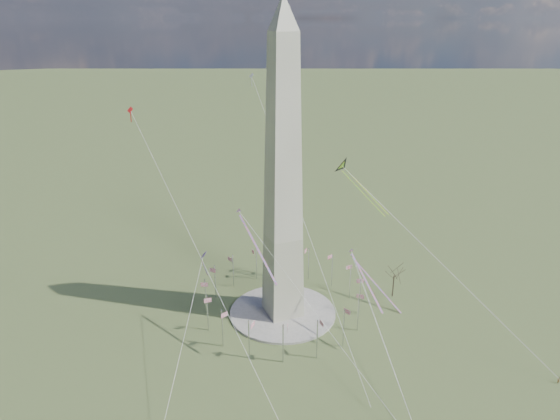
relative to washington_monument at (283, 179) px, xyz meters
name	(u,v)px	position (x,y,z in m)	size (l,w,h in m)	color
ground	(283,313)	(0.00, 0.00, -47.95)	(2000.00, 2000.00, 0.00)	#4D5F2F
plaza	(283,312)	(0.00, 0.00, -47.55)	(36.00, 36.00, 0.80)	#B6ADA7
washington_monument	(283,179)	(0.00, 0.00, 0.00)	(15.56, 15.56, 100.00)	#BCB89E
flagpole_ring	(283,295)	(0.00, 0.00, -40.68)	(54.40, 54.40, 13.00)	silver
tree_near	(394,274)	(41.09, -4.80, -39.03)	(7.15, 7.15, 12.51)	#3F3326
person_east	(558,380)	(56.87, -61.18, -47.04)	(0.66, 0.44, 1.82)	gray
kite_delta_black	(344,169)	(28.57, 12.32, -3.13)	(14.22, 20.98, 17.54)	black
kite_diamond_purple	(204,258)	(-25.78, 1.76, -22.88)	(2.50, 3.01, 8.82)	#441D83
kite_streamer_left	(362,273)	(17.75, -20.08, -26.14)	(1.78, 18.83, 12.93)	#F84B27
kite_streamer_mid	(251,236)	(-14.17, -10.02, -12.46)	(4.81, 22.49, 15.50)	#F84B27
kite_streamer_right	(369,275)	(32.03, -2.23, -38.78)	(10.42, 22.68, 16.46)	#F84B27
kite_small_red	(130,111)	(-40.16, 29.00, 18.81)	(1.79, 1.62, 4.93)	red
kite_small_white	(251,77)	(7.59, 49.44, 25.45)	(1.39, 2.21, 4.97)	silver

